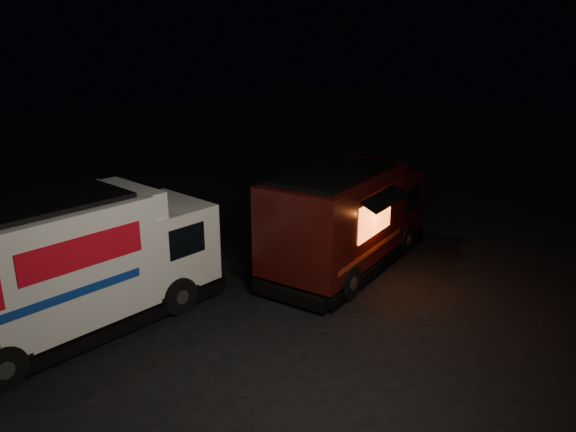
# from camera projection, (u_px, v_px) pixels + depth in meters

# --- Properties ---
(ground) EXTENTS (80.00, 80.00, 0.00)m
(ground) POSITION_uv_depth(u_px,v_px,m) (296.00, 306.00, 13.83)
(ground) COLOR black
(ground) RESTS_ON ground
(white_truck) EXTENTS (7.21, 3.31, 3.15)m
(white_truck) POSITION_uv_depth(u_px,v_px,m) (73.00, 265.00, 12.30)
(white_truck) COLOR silver
(white_truck) RESTS_ON ground
(red_truck) EXTENTS (6.76, 4.08, 2.96)m
(red_truck) POSITION_uv_depth(u_px,v_px,m) (348.00, 216.00, 15.82)
(red_truck) COLOR #380C0A
(red_truck) RESTS_ON ground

